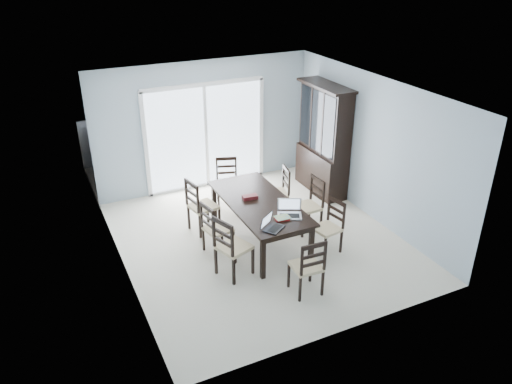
% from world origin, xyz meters
% --- Properties ---
extents(floor, '(5.00, 5.00, 0.00)m').
position_xyz_m(floor, '(0.00, 0.00, 0.00)').
color(floor, beige).
rests_on(floor, ground).
extents(ceiling, '(5.00, 5.00, 0.00)m').
position_xyz_m(ceiling, '(0.00, 0.00, 2.60)').
color(ceiling, white).
rests_on(ceiling, back_wall).
extents(back_wall, '(4.50, 0.02, 2.60)m').
position_xyz_m(back_wall, '(0.00, 2.50, 1.30)').
color(back_wall, '#98AAB6').
rests_on(back_wall, floor).
extents(wall_left, '(0.02, 5.00, 2.60)m').
position_xyz_m(wall_left, '(-2.25, 0.00, 1.30)').
color(wall_left, '#98AAB6').
rests_on(wall_left, floor).
extents(wall_right, '(0.02, 5.00, 2.60)m').
position_xyz_m(wall_right, '(2.25, 0.00, 1.30)').
color(wall_right, '#98AAB6').
rests_on(wall_right, floor).
extents(balcony, '(4.50, 2.00, 0.10)m').
position_xyz_m(balcony, '(0.00, 3.50, -0.05)').
color(balcony, gray).
rests_on(balcony, ground).
extents(railing, '(4.50, 0.06, 1.10)m').
position_xyz_m(railing, '(0.00, 4.50, 0.55)').
color(railing, '#99999E').
rests_on(railing, balcony).
extents(dining_table, '(1.00, 2.20, 0.75)m').
position_xyz_m(dining_table, '(0.00, 0.00, 0.67)').
color(dining_table, black).
rests_on(dining_table, floor).
extents(china_hutch, '(0.50, 1.38, 2.20)m').
position_xyz_m(china_hutch, '(2.02, 1.25, 1.07)').
color(china_hutch, black).
rests_on(china_hutch, floor).
extents(sliding_door, '(2.52, 0.05, 2.18)m').
position_xyz_m(sliding_door, '(0.00, 2.48, 1.09)').
color(sliding_door, silver).
rests_on(sliding_door, floor).
extents(chair_left_near, '(0.57, 0.57, 1.17)m').
position_xyz_m(chair_left_near, '(-0.86, -0.74, 0.62)').
color(chair_left_near, black).
rests_on(chair_left_near, floor).
extents(chair_left_mid, '(0.47, 0.46, 1.05)m').
position_xyz_m(chair_left_mid, '(-0.84, -0.05, 0.56)').
color(chair_left_mid, black).
rests_on(chair_left_mid, floor).
extents(chair_left_far, '(0.52, 0.51, 1.15)m').
position_xyz_m(chair_left_far, '(-0.82, 0.71, 0.61)').
color(chair_left_far, black).
rests_on(chair_left_far, floor).
extents(chair_right_near, '(0.46, 0.45, 1.04)m').
position_xyz_m(chair_right_near, '(0.93, -0.76, 0.55)').
color(chair_right_near, black).
rests_on(chair_right_near, floor).
extents(chair_right_mid, '(0.45, 0.43, 1.12)m').
position_xyz_m(chair_right_mid, '(1.00, -0.03, 0.59)').
color(chair_right_mid, black).
rests_on(chair_right_mid, floor).
extents(chair_right_far, '(0.49, 0.48, 1.07)m').
position_xyz_m(chair_right_far, '(0.77, 0.68, 0.57)').
color(chair_right_far, black).
rests_on(chair_right_far, floor).
extents(chair_end_near, '(0.42, 0.43, 1.06)m').
position_xyz_m(chair_end_near, '(-0.01, -1.65, 0.56)').
color(chair_end_near, black).
rests_on(chair_end_near, floor).
extents(chair_end_far, '(0.51, 0.52, 1.07)m').
position_xyz_m(chair_end_far, '(0.05, 1.51, 0.57)').
color(chair_end_far, black).
rests_on(chair_end_far, floor).
extents(laptop_dark, '(0.39, 0.36, 0.22)m').
position_xyz_m(laptop_dark, '(-0.19, -0.90, 0.80)').
color(laptop_dark, black).
rests_on(laptop_dark, dining_table).
extents(laptop_silver, '(0.45, 0.40, 0.26)m').
position_xyz_m(laptop_silver, '(0.21, -0.67, 0.81)').
color(laptop_silver, silver).
rests_on(laptop_silver, dining_table).
extents(book_stack, '(0.25, 0.19, 0.04)m').
position_xyz_m(book_stack, '(0.06, -0.69, 0.77)').
color(book_stack, maroon).
rests_on(book_stack, dining_table).
extents(cell_phone, '(0.12, 0.10, 0.01)m').
position_xyz_m(cell_phone, '(-0.12, -0.87, 0.76)').
color(cell_phone, black).
rests_on(cell_phone, dining_table).
extents(game_box, '(0.26, 0.15, 0.06)m').
position_xyz_m(game_box, '(-0.10, 0.15, 0.78)').
color(game_box, '#4C0F1A').
rests_on(game_box, dining_table).
extents(hot_tub, '(2.05, 1.85, 1.02)m').
position_xyz_m(hot_tub, '(-0.97, 3.42, 0.51)').
color(hot_tub, maroon).
rests_on(hot_tub, balcony).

